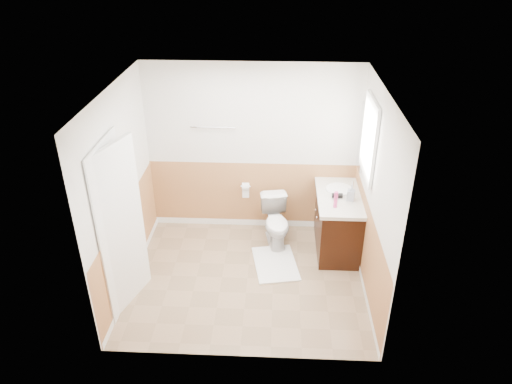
# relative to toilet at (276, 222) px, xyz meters

# --- Properties ---
(floor) EXTENTS (3.00, 3.00, 0.00)m
(floor) POSITION_rel_toilet_xyz_m (-0.36, -0.84, -0.34)
(floor) COLOR #8C7051
(floor) RESTS_ON ground
(ceiling) EXTENTS (3.00, 3.00, 0.00)m
(ceiling) POSITION_rel_toilet_xyz_m (-0.36, -0.84, 2.16)
(ceiling) COLOR white
(ceiling) RESTS_ON floor
(wall_back) EXTENTS (3.00, 0.00, 3.00)m
(wall_back) POSITION_rel_toilet_xyz_m (-0.36, 0.46, 0.91)
(wall_back) COLOR silver
(wall_back) RESTS_ON floor
(wall_front) EXTENTS (3.00, 0.00, 3.00)m
(wall_front) POSITION_rel_toilet_xyz_m (-0.36, -2.14, 0.91)
(wall_front) COLOR silver
(wall_front) RESTS_ON floor
(wall_left) EXTENTS (0.00, 3.00, 3.00)m
(wall_left) POSITION_rel_toilet_xyz_m (-1.86, -0.84, 0.91)
(wall_left) COLOR silver
(wall_left) RESTS_ON floor
(wall_right) EXTENTS (0.00, 3.00, 3.00)m
(wall_right) POSITION_rel_toilet_xyz_m (1.14, -0.84, 0.91)
(wall_right) COLOR silver
(wall_right) RESTS_ON floor
(wainscot_back) EXTENTS (3.00, 0.00, 3.00)m
(wainscot_back) POSITION_rel_toilet_xyz_m (-0.36, 0.45, 0.16)
(wainscot_back) COLOR #BD7F4B
(wainscot_back) RESTS_ON floor
(wainscot_front) EXTENTS (3.00, 0.00, 3.00)m
(wainscot_front) POSITION_rel_toilet_xyz_m (-0.36, -2.13, 0.16)
(wainscot_front) COLOR #BD7F4B
(wainscot_front) RESTS_ON floor
(wainscot_left) EXTENTS (0.00, 2.60, 2.60)m
(wainscot_left) POSITION_rel_toilet_xyz_m (-1.85, -0.84, 0.16)
(wainscot_left) COLOR #BD7F4B
(wainscot_left) RESTS_ON floor
(wainscot_right) EXTENTS (0.00, 2.60, 2.60)m
(wainscot_right) POSITION_rel_toilet_xyz_m (1.13, -0.84, 0.16)
(wainscot_right) COLOR #BD7F4B
(wainscot_right) RESTS_ON floor
(toilet) EXTENTS (0.50, 0.73, 0.68)m
(toilet) POSITION_rel_toilet_xyz_m (0.00, 0.00, 0.00)
(toilet) COLOR white
(toilet) RESTS_ON floor
(bath_mat) EXTENTS (0.69, 0.89, 0.02)m
(bath_mat) POSITION_rel_toilet_xyz_m (0.00, -0.52, -0.33)
(bath_mat) COLOR white
(bath_mat) RESTS_ON floor
(vanity_cabinet) EXTENTS (0.55, 1.10, 0.80)m
(vanity_cabinet) POSITION_rel_toilet_xyz_m (0.85, -0.07, 0.06)
(vanity_cabinet) COLOR black
(vanity_cabinet) RESTS_ON floor
(vanity_knob_left) EXTENTS (0.03, 0.03, 0.03)m
(vanity_knob_left) POSITION_rel_toilet_xyz_m (0.55, -0.17, 0.21)
(vanity_knob_left) COLOR silver
(vanity_knob_left) RESTS_ON vanity_cabinet
(vanity_knob_right) EXTENTS (0.03, 0.03, 0.03)m
(vanity_knob_right) POSITION_rel_toilet_xyz_m (0.55, 0.03, 0.21)
(vanity_knob_right) COLOR #BCBBC2
(vanity_knob_right) RESTS_ON vanity_cabinet
(countertop) EXTENTS (0.60, 1.15, 0.05)m
(countertop) POSITION_rel_toilet_xyz_m (0.84, -0.07, 0.48)
(countertop) COLOR silver
(countertop) RESTS_ON vanity_cabinet
(sink_basin) EXTENTS (0.36, 0.36, 0.02)m
(sink_basin) POSITION_rel_toilet_xyz_m (0.85, 0.08, 0.52)
(sink_basin) COLOR white
(sink_basin) RESTS_ON countertop
(faucet) EXTENTS (0.02, 0.02, 0.14)m
(faucet) POSITION_rel_toilet_xyz_m (1.03, 0.08, 0.58)
(faucet) COLOR silver
(faucet) RESTS_ON countertop
(lotion_bottle) EXTENTS (0.05, 0.05, 0.22)m
(lotion_bottle) POSITION_rel_toilet_xyz_m (0.75, -0.40, 0.62)
(lotion_bottle) COLOR #CD357B
(lotion_bottle) RESTS_ON countertop
(soap_dispenser) EXTENTS (0.12, 0.12, 0.21)m
(soap_dispenser) POSITION_rel_toilet_xyz_m (0.97, -0.20, 0.62)
(soap_dispenser) COLOR #8F94A1
(soap_dispenser) RESTS_ON countertop
(hair_dryer_body) EXTENTS (0.14, 0.07, 0.07)m
(hair_dryer_body) POSITION_rel_toilet_xyz_m (0.80, -0.15, 0.54)
(hair_dryer_body) COLOR black
(hair_dryer_body) RESTS_ON countertop
(hair_dryer_handle) EXTENTS (0.03, 0.03, 0.07)m
(hair_dryer_handle) POSITION_rel_toilet_xyz_m (0.77, -0.21, 0.51)
(hair_dryer_handle) COLOR black
(hair_dryer_handle) RESTS_ON countertop
(mirror_panel) EXTENTS (0.02, 0.35, 0.90)m
(mirror_panel) POSITION_rel_toilet_xyz_m (1.12, 0.26, 1.21)
(mirror_panel) COLOR silver
(mirror_panel) RESTS_ON wall_right
(window_frame) EXTENTS (0.04, 0.80, 1.00)m
(window_frame) POSITION_rel_toilet_xyz_m (1.11, -0.25, 1.41)
(window_frame) COLOR white
(window_frame) RESTS_ON wall_right
(window_glass) EXTENTS (0.01, 0.70, 0.90)m
(window_glass) POSITION_rel_toilet_xyz_m (1.13, -0.25, 1.41)
(window_glass) COLOR white
(window_glass) RESTS_ON wall_right
(door) EXTENTS (0.29, 0.78, 2.04)m
(door) POSITION_rel_toilet_xyz_m (-1.76, -1.29, 0.68)
(door) COLOR white
(door) RESTS_ON wall_left
(door_frame) EXTENTS (0.02, 0.92, 2.10)m
(door_frame) POSITION_rel_toilet_xyz_m (-1.84, -1.29, 0.69)
(door_frame) COLOR white
(door_frame) RESTS_ON wall_left
(door_knob) EXTENTS (0.06, 0.06, 0.06)m
(door_knob) POSITION_rel_toilet_xyz_m (-1.70, -0.96, 0.61)
(door_knob) COLOR silver
(door_knob) RESTS_ON door
(towel_bar) EXTENTS (0.62, 0.02, 0.02)m
(towel_bar) POSITION_rel_toilet_xyz_m (-0.91, 0.41, 1.26)
(towel_bar) COLOR silver
(towel_bar) RESTS_ON wall_back
(tp_holder_bar) EXTENTS (0.14, 0.02, 0.02)m
(tp_holder_bar) POSITION_rel_toilet_xyz_m (-0.46, 0.39, 0.36)
(tp_holder_bar) COLOR silver
(tp_holder_bar) RESTS_ON wall_back
(tp_roll) EXTENTS (0.10, 0.11, 0.11)m
(tp_roll) POSITION_rel_toilet_xyz_m (-0.46, 0.39, 0.36)
(tp_roll) COLOR white
(tp_roll) RESTS_ON tp_holder_bar
(tp_sheet) EXTENTS (0.10, 0.01, 0.16)m
(tp_sheet) POSITION_rel_toilet_xyz_m (-0.46, 0.39, 0.25)
(tp_sheet) COLOR white
(tp_sheet) RESTS_ON tp_roll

